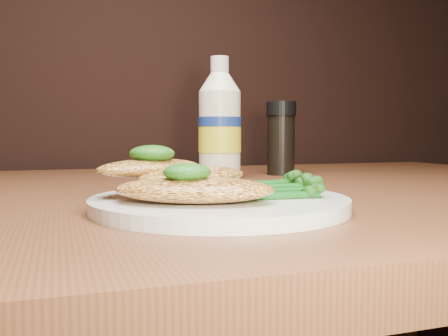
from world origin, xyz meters
name	(u,v)px	position (x,y,z in m)	size (l,w,h in m)	color
plate	(219,203)	(-0.10, 0.86, 0.76)	(0.24, 0.24, 0.01)	white
chicken_front	(194,190)	(-0.13, 0.83, 0.77)	(0.14, 0.07, 0.02)	#F7AE4E
chicken_mid	(194,176)	(-0.12, 0.88, 0.78)	(0.12, 0.06, 0.02)	#F7AE4E
chicken_back	(150,168)	(-0.16, 0.90, 0.79)	(0.11, 0.06, 0.02)	#F7AE4E
pesto_front	(187,172)	(-0.14, 0.83, 0.79)	(0.04, 0.04, 0.02)	#0A3508
pesto_back	(152,154)	(-0.16, 0.90, 0.80)	(0.04, 0.04, 0.02)	#0A3508
broccolini_bundle	(262,186)	(-0.06, 0.86, 0.77)	(0.12, 0.09, 0.02)	#125618
mayo_bottle	(220,118)	(0.00, 1.17, 0.85)	(0.07, 0.07, 0.19)	white
pepper_grinder	(281,138)	(0.12, 1.20, 0.81)	(0.05, 0.05, 0.12)	black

